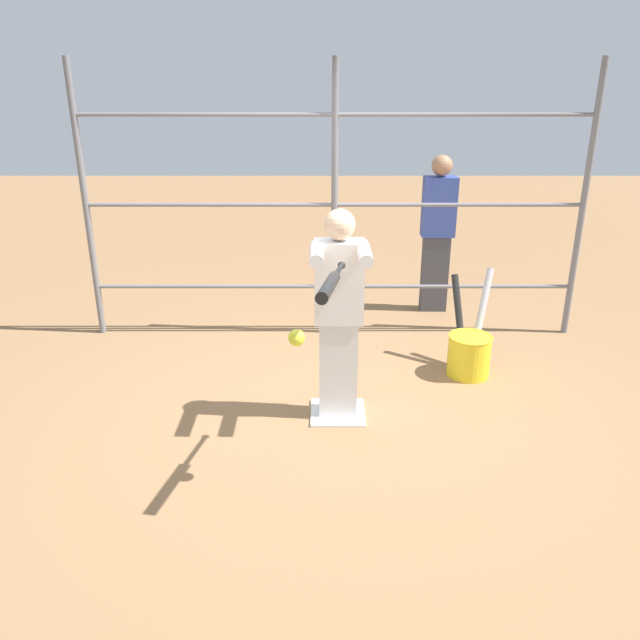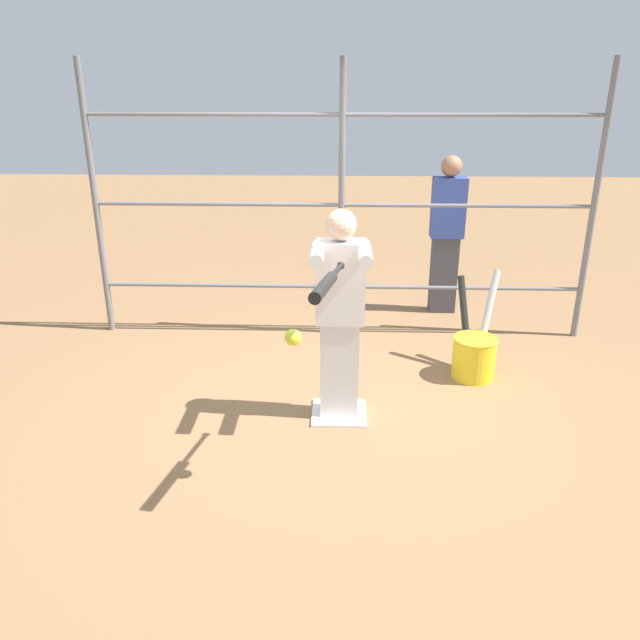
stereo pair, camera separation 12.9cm
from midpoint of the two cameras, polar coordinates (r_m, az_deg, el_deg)
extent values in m
plane|color=olive|center=(4.71, 0.83, -8.57)|extent=(24.00, 24.00, 0.00)
cube|color=white|center=(4.70, 0.83, -8.46)|extent=(0.40, 0.40, 0.02)
cylinder|color=slate|center=(6.24, 22.38, 9.71)|extent=(0.06, 0.06, 2.51)
cylinder|color=slate|center=(5.78, 0.68, 10.48)|extent=(0.06, 0.06, 2.51)
cylinder|color=slate|center=(6.19, -21.19, 9.79)|extent=(0.06, 0.06, 2.51)
cylinder|color=slate|center=(5.98, 0.65, 3.08)|extent=(4.55, 0.04, 0.04)
cylinder|color=slate|center=(5.78, 0.68, 10.48)|extent=(4.55, 0.04, 0.04)
cylinder|color=slate|center=(5.69, 0.72, 18.27)|extent=(4.55, 0.04, 0.04)
cube|color=silver|center=(4.53, 0.86, -4.50)|extent=(0.28, 0.18, 0.74)
cube|color=white|center=(4.29, 0.90, 3.48)|extent=(0.34, 0.20, 0.58)
sphere|color=beige|center=(4.18, 0.94, 8.71)|extent=(0.21, 0.21, 0.21)
cylinder|color=white|center=(4.02, 3.16, 6.10)|extent=(0.09, 0.41, 0.09)
cylinder|color=white|center=(4.02, -1.22, 6.12)|extent=(0.09, 0.41, 0.09)
sphere|color=black|center=(3.82, 1.02, 5.02)|extent=(0.05, 0.05, 0.05)
cylinder|color=black|center=(3.66, 0.67, 4.52)|extent=(0.08, 0.34, 0.06)
cylinder|color=black|center=(3.24, -0.35, 3.04)|extent=(0.14, 0.52, 0.11)
sphere|color=yellow|center=(3.50, -3.21, -1.64)|extent=(0.10, 0.10, 0.10)
cylinder|color=yellow|center=(5.34, 12.79, -3.21)|extent=(0.35, 0.35, 0.35)
torus|color=yellow|center=(5.27, 12.94, -1.49)|extent=(0.36, 0.36, 0.01)
cylinder|color=#B2B2B7|center=(5.46, 13.81, 0.20)|extent=(0.25, 0.38, 0.81)
cylinder|color=black|center=(5.46, 11.96, -0.04)|extent=(0.14, 0.40, 0.74)
cube|color=#3F3F47|center=(6.72, 9.89, 4.23)|extent=(0.27, 0.17, 0.81)
cube|color=#334799|center=(6.55, 10.28, 10.14)|extent=(0.34, 0.19, 0.61)
sphere|color=#9E7051|center=(6.49, 10.52, 13.72)|extent=(0.21, 0.21, 0.21)
camera|label=1|loc=(0.06, -90.92, -0.36)|focal=35.00mm
camera|label=2|loc=(0.06, 89.08, 0.36)|focal=35.00mm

